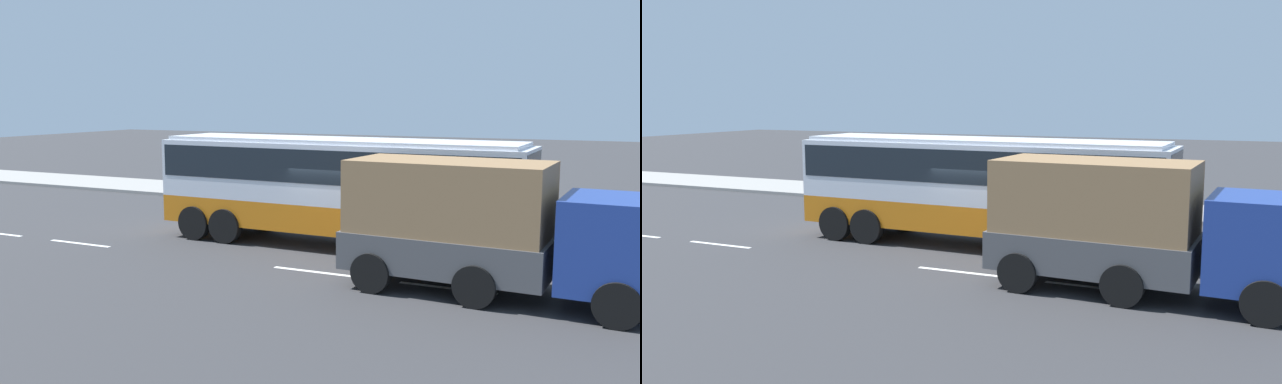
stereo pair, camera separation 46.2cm
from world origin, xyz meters
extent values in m
plane|color=#333335|center=(0.00, 0.00, 0.00)|extent=(120.00, 120.00, 0.00)
cube|color=gray|center=(0.00, 8.67, 0.07)|extent=(80.00, 4.00, 0.15)
cube|color=white|center=(-7.72, -2.86, 0.00)|extent=(2.40, 0.16, 0.01)
cube|color=white|center=(0.51, -2.86, 0.00)|extent=(2.40, 0.16, 0.01)
cube|color=white|center=(4.08, -2.86, 0.00)|extent=(2.40, 0.16, 0.01)
cube|color=orange|center=(-0.19, 0.26, 0.98)|extent=(11.61, 2.71, 0.86)
cube|color=silver|center=(-0.19, 0.26, 2.31)|extent=(11.61, 2.71, 1.81)
cube|color=black|center=(-0.19, 0.26, 2.57)|extent=(11.38, 2.74, 0.99)
cube|color=black|center=(5.54, 0.12, 2.40)|extent=(0.17, 2.25, 1.45)
cube|color=silver|center=(-0.19, 0.26, 3.27)|extent=(11.14, 2.56, 0.12)
cylinder|color=black|center=(4.01, 1.33, 0.55)|extent=(1.11, 0.33, 1.10)
cylinder|color=black|center=(3.96, -1.01, 0.55)|extent=(1.11, 0.33, 1.10)
cylinder|color=black|center=(-3.54, 1.51, 0.55)|extent=(1.11, 0.33, 1.10)
cylinder|color=black|center=(-3.59, -0.84, 0.55)|extent=(1.11, 0.33, 1.10)
cylinder|color=black|center=(-4.74, 1.53, 0.55)|extent=(1.11, 0.33, 1.10)
cylinder|color=black|center=(-4.79, -0.81, 0.55)|extent=(1.11, 0.33, 1.10)
cube|color=navy|center=(7.74, -3.13, 1.48)|extent=(2.26, 2.49, 2.00)
cube|color=#4C4C4F|center=(4.08, -2.94, 0.93)|extent=(4.90, 2.63, 0.90)
cube|color=olive|center=(4.08, -2.94, 2.24)|extent=(4.70, 2.52, 1.72)
cylinder|color=black|center=(7.97, -1.99, 0.48)|extent=(0.97, 0.33, 0.96)
cylinder|color=black|center=(7.86, -4.28, 0.48)|extent=(0.97, 0.33, 0.96)
cylinder|color=black|center=(5.11, -1.85, 0.48)|extent=(0.97, 0.33, 0.96)
cylinder|color=black|center=(5.00, -4.13, 0.48)|extent=(0.97, 0.33, 0.96)
cylinder|color=black|center=(2.65, -1.72, 0.48)|extent=(0.97, 0.33, 0.96)
cylinder|color=black|center=(2.54, -4.01, 0.48)|extent=(0.97, 0.33, 0.96)
cylinder|color=#38334C|center=(-3.19, 9.07, 0.55)|extent=(0.14, 0.14, 0.80)
cylinder|color=#38334C|center=(-3.34, 9.14, 0.55)|extent=(0.14, 0.14, 0.80)
cylinder|color=gold|center=(-3.26, 9.11, 1.25)|extent=(0.32, 0.32, 0.60)
sphere|color=tan|center=(-3.26, 9.11, 1.66)|extent=(0.22, 0.22, 0.22)
camera|label=1|loc=(7.99, -18.42, 4.54)|focal=37.69mm
camera|label=2|loc=(7.57, -18.62, 4.54)|focal=37.69mm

